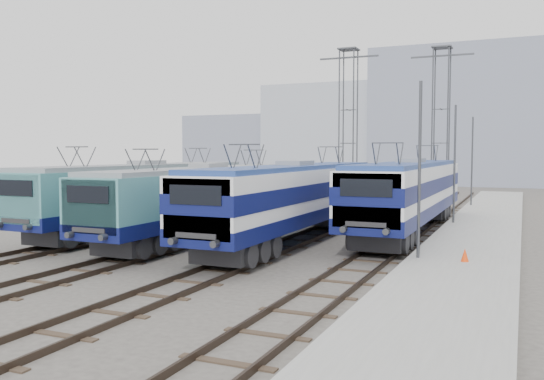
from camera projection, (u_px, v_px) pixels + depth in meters
The scene contains 15 objects.
ground at pixel (197, 258), 23.63m from camera, with size 160.00×160.00×0.00m, color #514C47.
platform at pixel (474, 242), 26.84m from camera, with size 4.00×70.00×0.30m, color #9E9E99.
locomotive_far_left at pixel (145, 190), 31.45m from camera, with size 2.85×17.97×3.38m.
locomotive_center_left at pixel (207, 195), 28.68m from camera, with size 2.77×17.48×3.29m.
locomotive_center_right at pixel (294, 194), 27.28m from camera, with size 2.88×18.21×3.42m.
locomotive_far_right at pixel (410, 189), 30.21m from camera, with size 2.95×18.64×3.50m.
catenary_tower_west at pixel (348, 121), 43.30m from camera, with size 4.50×1.20×12.00m.
catenary_tower_east at pixel (441, 121), 42.52m from camera, with size 4.50×1.20×12.00m.
mast_front at pixel (419, 174), 21.78m from camera, with size 0.12×0.12×7.00m, color #3F4247.
mast_mid at pixel (454, 167), 32.75m from camera, with size 0.12×0.12×7.00m, color #3F4247.
mast_rear at pixel (472, 163), 43.71m from camera, with size 0.12×0.12×7.00m, color #3F4247.
safety_cone at pixel (465, 255), 21.19m from camera, with size 0.29×0.29×0.49m, color #F8410D.
building_west at pixel (332, 134), 85.44m from camera, with size 18.00×12.00×14.00m, color #A6ADBA.
building_center at pixel (459, 118), 78.10m from camera, with size 22.00×14.00×18.00m, color gray.
building_far_west at pixel (237, 148), 91.98m from camera, with size 14.00×10.00×10.00m, color gray.
Camera 1 is at (12.22, -20.19, 4.33)m, focal length 38.00 mm.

